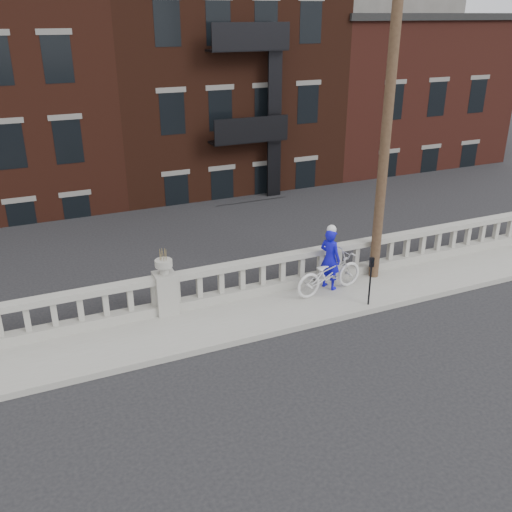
{
  "coord_description": "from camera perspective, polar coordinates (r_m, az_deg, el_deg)",
  "views": [
    {
      "loc": [
        -3.21,
        -8.94,
        7.33
      ],
      "look_at": [
        2.21,
        3.2,
        1.64
      ],
      "focal_mm": 40.0,
      "sensor_mm": 36.0,
      "label": 1
    }
  ],
  "objects": [
    {
      "name": "ground",
      "position": [
        12.0,
        -3.52,
        -14.52
      ],
      "size": [
        120.0,
        120.0,
        0.0
      ],
      "primitive_type": "plane",
      "color": "black",
      "rests_on": "ground"
    },
    {
      "name": "sidewalk",
      "position": [
        14.33,
        -7.83,
        -7.46
      ],
      "size": [
        32.0,
        2.2,
        0.15
      ],
      "primitive_type": "cube",
      "color": "gray",
      "rests_on": "ground"
    },
    {
      "name": "balustrade",
      "position": [
        14.87,
        -9.01,
        -3.86
      ],
      "size": [
        28.0,
        0.34,
        1.03
      ],
      "color": "gray",
      "rests_on": "sidewalk"
    },
    {
      "name": "planter_pedestal",
      "position": [
        14.79,
        -9.06,
        -3.2
      ],
      "size": [
        0.55,
        0.55,
        1.76
      ],
      "color": "gray",
      "rests_on": "sidewalk"
    },
    {
      "name": "lower_level",
      "position": [
        32.55,
        -17.68,
        13.83
      ],
      "size": [
        80.0,
        44.0,
        20.8
      ],
      "color": "#605E59",
      "rests_on": "ground"
    },
    {
      "name": "utility_pole",
      "position": [
        15.82,
        13.17,
        15.0
      ],
      "size": [
        1.6,
        0.28,
        10.0
      ],
      "color": "#422D1E",
      "rests_on": "sidewalk"
    },
    {
      "name": "parking_meter_d",
      "position": [
        15.2,
        11.39,
        -1.94
      ],
      "size": [
        0.1,
        0.09,
        1.36
      ],
      "color": "black",
      "rests_on": "sidewalk"
    },
    {
      "name": "bicycle",
      "position": [
        15.85,
        7.33,
        -1.7
      ],
      "size": [
        2.22,
        1.03,
        1.12
      ],
      "primitive_type": "imported",
      "rotation": [
        0.0,
        0.0,
        1.71
      ],
      "color": "silver",
      "rests_on": "sidewalk"
    },
    {
      "name": "cyclist",
      "position": [
        15.94,
        7.41,
        -0.27
      ],
      "size": [
        0.65,
        0.76,
        1.77
      ],
      "primitive_type": "imported",
      "rotation": [
        0.0,
        0.0,
        1.98
      ],
      "color": "#0F0CBE",
      "rests_on": "sidewalk"
    }
  ]
}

